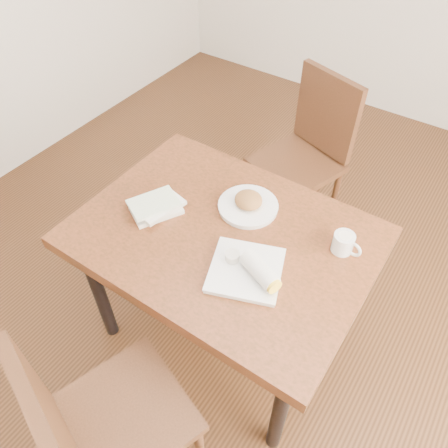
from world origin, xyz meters
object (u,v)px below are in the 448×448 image
Objects in this scene: chair_far at (308,148)px; plate_scone at (248,204)px; coffee_mug at (344,243)px; book_stack at (156,207)px; plate_burrito at (250,270)px; chair_near at (98,423)px; table at (224,247)px.

plate_scone is at bearing -84.04° from chair_far.
plate_scone is (0.08, -0.77, 0.23)m from chair_far.
chair_far is 0.81m from plate_scone.
book_stack is at bearing -162.03° from coffee_mug.
coffee_mug is 0.37m from plate_burrito.
table is at bearing 92.05° from chair_near.
chair_far is at bearing 95.96° from plate_scone.
plate_burrito is (0.27, -1.06, 0.23)m from chair_far.
plate_burrito is at bearing -31.22° from table.
chair_near is 3.82× the size of plate_scone.
plate_burrito is at bearing -56.82° from plate_scone.
book_stack is (-0.72, -0.23, -0.02)m from coffee_mug.
plate_burrito is (0.19, -0.12, 0.11)m from table.
plate_scone is (0.01, 0.17, 0.11)m from table.
chair_far is 4.02× the size of book_stack.
chair_far is 1.12m from plate_burrito.
chair_near reaches higher than plate_burrito.
coffee_mug is 0.50× the size of book_stack.
plate_burrito is at bearing 75.80° from chair_near.
book_stack is (-0.49, 0.06, -0.00)m from plate_burrito.
chair_near reaches higher than book_stack.
plate_scone is 0.34m from plate_burrito.
table is 3.50× the size of plate_burrito.
table is 0.25m from plate_burrito.
chair_far is 8.07× the size of coffee_mug.
coffee_mug is at bearing 67.44° from chair_near.
chair_near is 0.71m from plate_burrito.
book_stack is (-0.30, -0.23, 0.00)m from plate_scone.
table is 0.32m from book_stack.
book_stack is at bearing 172.84° from plate_burrito.
chair_near is 0.82m from book_stack.
coffee_mug is (0.39, 0.95, 0.24)m from chair_near.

